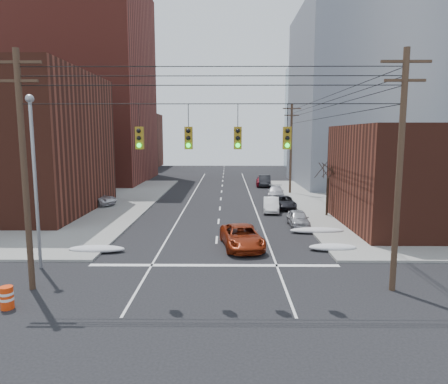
{
  "coord_description": "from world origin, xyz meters",
  "views": [
    {
      "loc": [
        0.74,
        -14.99,
        7.23
      ],
      "look_at": [
        0.49,
        14.59,
        3.0
      ],
      "focal_mm": 32.0,
      "sensor_mm": 36.0,
      "label": 1
    }
  ],
  "objects_px": {
    "red_pickup": "(242,237)",
    "parked_car_d": "(276,192)",
    "parked_car_a": "(298,218)",
    "lot_car_c": "(26,209)",
    "parked_car_e": "(262,181)",
    "parked_car_b": "(271,205)",
    "construction_barrel": "(7,297)",
    "parked_car_c": "(284,202)",
    "parked_car_f": "(264,181)",
    "lot_car_a": "(68,198)",
    "lot_car_d": "(42,202)",
    "lot_car_b": "(95,199)"
  },
  "relations": [
    {
      "from": "parked_car_e",
      "to": "parked_car_b",
      "type": "bearing_deg",
      "value": -89.68
    },
    {
      "from": "red_pickup",
      "to": "lot_car_b",
      "type": "xyz_separation_m",
      "value": [
        -14.49,
        14.93,
        0.09
      ]
    },
    {
      "from": "parked_car_c",
      "to": "construction_barrel",
      "type": "distance_m",
      "value": 27.69
    },
    {
      "from": "parked_car_a",
      "to": "construction_barrel",
      "type": "bearing_deg",
      "value": -133.46
    },
    {
      "from": "lot_car_a",
      "to": "lot_car_d",
      "type": "distance_m",
      "value": 2.69
    },
    {
      "from": "parked_car_b",
      "to": "lot_car_b",
      "type": "xyz_separation_m",
      "value": [
        -17.72,
        2.72,
        0.13
      ]
    },
    {
      "from": "red_pickup",
      "to": "construction_barrel",
      "type": "relative_size",
      "value": 5.35
    },
    {
      "from": "lot_car_a",
      "to": "parked_car_a",
      "type": "bearing_deg",
      "value": -115.0
    },
    {
      "from": "parked_car_b",
      "to": "lot_car_d",
      "type": "xyz_separation_m",
      "value": [
        -22.21,
        0.69,
        0.1
      ]
    },
    {
      "from": "parked_car_d",
      "to": "parked_car_e",
      "type": "distance_m",
      "value": 10.4
    },
    {
      "from": "lot_car_c",
      "to": "lot_car_d",
      "type": "relative_size",
      "value": 1.33
    },
    {
      "from": "parked_car_e",
      "to": "lot_car_a",
      "type": "xyz_separation_m",
      "value": [
        -21.29,
        -16.39,
        0.1
      ]
    },
    {
      "from": "parked_car_a",
      "to": "lot_car_d",
      "type": "xyz_separation_m",
      "value": [
        -23.71,
        6.81,
        0.13
      ]
    },
    {
      "from": "parked_car_b",
      "to": "parked_car_e",
      "type": "relative_size",
      "value": 0.92
    },
    {
      "from": "parked_car_a",
      "to": "lot_car_c",
      "type": "height_order",
      "value": "lot_car_c"
    },
    {
      "from": "parked_car_e",
      "to": "lot_car_d",
      "type": "height_order",
      "value": "parked_car_e"
    },
    {
      "from": "parked_car_b",
      "to": "parked_car_f",
      "type": "distance_m",
      "value": 19.13
    },
    {
      "from": "parked_car_b",
      "to": "lot_car_c",
      "type": "height_order",
      "value": "lot_car_c"
    },
    {
      "from": "parked_car_c",
      "to": "lot_car_d",
      "type": "distance_m",
      "value": 23.74
    },
    {
      "from": "parked_car_e",
      "to": "parked_car_f",
      "type": "xyz_separation_m",
      "value": [
        0.29,
        -0.02,
        0.03
      ]
    },
    {
      "from": "parked_car_b",
      "to": "construction_barrel",
      "type": "xyz_separation_m",
      "value": [
        -13.4,
        -21.53,
        -0.18
      ]
    },
    {
      "from": "parked_car_d",
      "to": "lot_car_c",
      "type": "height_order",
      "value": "lot_car_c"
    },
    {
      "from": "lot_car_b",
      "to": "lot_car_c",
      "type": "bearing_deg",
      "value": 170.53
    },
    {
      "from": "red_pickup",
      "to": "lot_car_a",
      "type": "distance_m",
      "value": 22.81
    },
    {
      "from": "lot_car_a",
      "to": "lot_car_b",
      "type": "xyz_separation_m",
      "value": [
        2.74,
        -0.0,
        -0.05
      ]
    },
    {
      "from": "parked_car_f",
      "to": "lot_car_b",
      "type": "height_order",
      "value": "parked_car_f"
    },
    {
      "from": "parked_car_c",
      "to": "lot_car_b",
      "type": "xyz_separation_m",
      "value": [
        -19.22,
        0.92,
        0.2
      ]
    },
    {
      "from": "parked_car_e",
      "to": "lot_car_b",
      "type": "bearing_deg",
      "value": -135.72
    },
    {
      "from": "parked_car_c",
      "to": "construction_barrel",
      "type": "xyz_separation_m",
      "value": [
        -14.9,
        -23.33,
        -0.11
      ]
    },
    {
      "from": "parked_car_d",
      "to": "construction_barrel",
      "type": "xyz_separation_m",
      "value": [
        -14.9,
        -30.27,
        -0.16
      ]
    },
    {
      "from": "parked_car_b",
      "to": "lot_car_c",
      "type": "xyz_separation_m",
      "value": [
        -21.68,
        -3.33,
        0.18
      ]
    },
    {
      "from": "parked_car_e",
      "to": "lot_car_a",
      "type": "distance_m",
      "value": 26.87
    },
    {
      "from": "red_pickup",
      "to": "lot_car_d",
      "type": "bearing_deg",
      "value": 137.82
    },
    {
      "from": "parked_car_d",
      "to": "parked_car_f",
      "type": "bearing_deg",
      "value": 97.76
    },
    {
      "from": "construction_barrel",
      "to": "parked_car_a",
      "type": "bearing_deg",
      "value": 45.96
    },
    {
      "from": "red_pickup",
      "to": "parked_car_d",
      "type": "relative_size",
      "value": 1.15
    },
    {
      "from": "parked_car_b",
      "to": "lot_car_a",
      "type": "xyz_separation_m",
      "value": [
        -20.46,
        2.73,
        0.18
      ]
    },
    {
      "from": "parked_car_f",
      "to": "lot_car_b",
      "type": "bearing_deg",
      "value": -135.2
    },
    {
      "from": "red_pickup",
      "to": "construction_barrel",
      "type": "bearing_deg",
      "value": -145.52
    },
    {
      "from": "parked_car_d",
      "to": "lot_car_d",
      "type": "distance_m",
      "value": 25.04
    },
    {
      "from": "parked_car_d",
      "to": "lot_car_b",
      "type": "relative_size",
      "value": 0.95
    },
    {
      "from": "parked_car_c",
      "to": "lot_car_d",
      "type": "xyz_separation_m",
      "value": [
        -23.71,
        -1.12,
        0.16
      ]
    },
    {
      "from": "construction_barrel",
      "to": "red_pickup",
      "type": "bearing_deg",
      "value": 42.47
    },
    {
      "from": "lot_car_a",
      "to": "lot_car_b",
      "type": "height_order",
      "value": "lot_car_a"
    },
    {
      "from": "lot_car_d",
      "to": "lot_car_c",
      "type": "bearing_deg",
      "value": -174.54
    },
    {
      "from": "parked_car_a",
      "to": "parked_car_e",
      "type": "distance_m",
      "value": 25.25
    },
    {
      "from": "parked_car_b",
      "to": "lot_car_c",
      "type": "relative_size",
      "value": 0.85
    },
    {
      "from": "parked_car_c",
      "to": "parked_car_e",
      "type": "bearing_deg",
      "value": 92.23
    },
    {
      "from": "parked_car_c",
      "to": "parked_car_e",
      "type": "distance_m",
      "value": 17.32
    },
    {
      "from": "parked_car_f",
      "to": "lot_car_a",
      "type": "distance_m",
      "value": 27.09
    }
  ]
}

